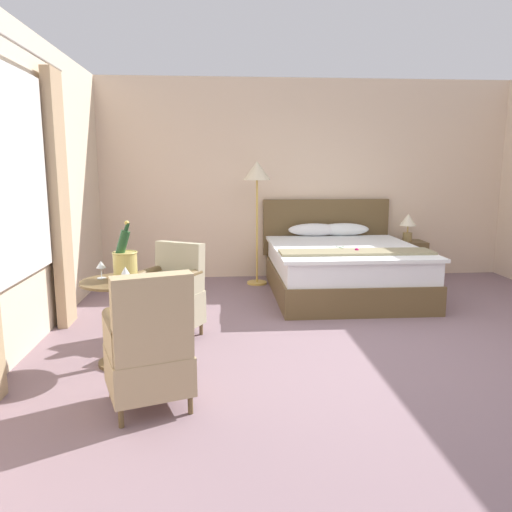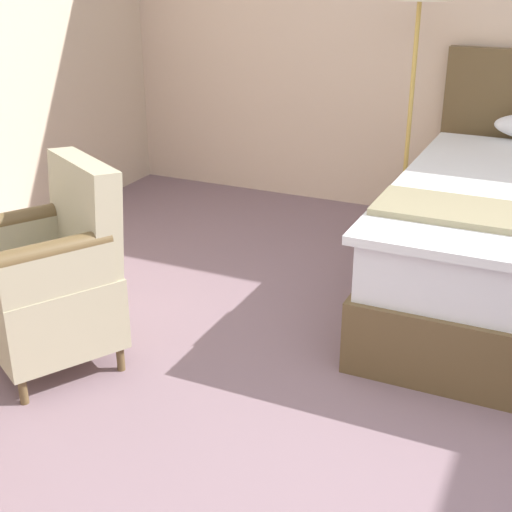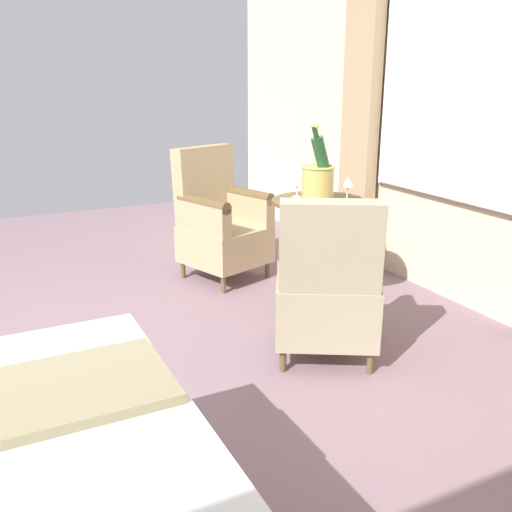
{
  "view_description": "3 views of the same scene",
  "coord_description": "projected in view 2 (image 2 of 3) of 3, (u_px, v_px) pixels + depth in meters",
  "views": [
    {
      "loc": [
        -1.29,
        -4.3,
        1.64
      ],
      "look_at": [
        -0.91,
        0.79,
        0.72
      ],
      "focal_mm": 35.0,
      "sensor_mm": 36.0,
      "label": 1
    },
    {
      "loc": [
        0.2,
        -1.76,
        1.71
      ],
      "look_at": [
        -0.86,
        0.55,
        0.62
      ],
      "focal_mm": 50.0,
      "sensor_mm": 36.0,
      "label": 2
    },
    {
      "loc": [
        -0.16,
        2.78,
        1.48
      ],
      "look_at": [
        -1.16,
        0.78,
        0.77
      ],
      "focal_mm": 40.0,
      "sensor_mm": 36.0,
      "label": 3
    }
  ],
  "objects": [
    {
      "name": "armchair_by_window",
      "position": [
        54.0,
        279.0,
        3.08
      ],
      "size": [
        0.72,
        0.73,
        0.91
      ],
      "color": "brown",
      "rests_on": "ground"
    }
  ]
}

